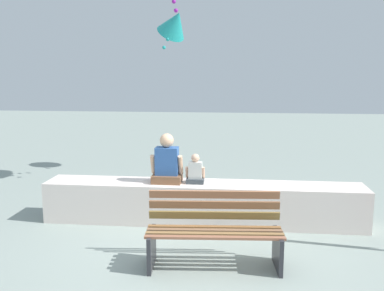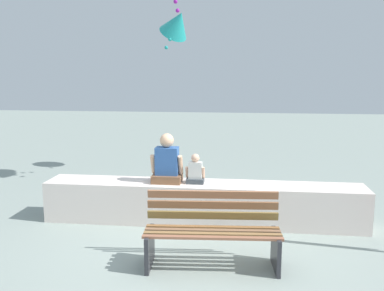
% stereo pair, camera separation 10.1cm
% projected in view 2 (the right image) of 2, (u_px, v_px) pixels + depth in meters
% --- Properties ---
extents(ground_plane, '(40.00, 40.00, 0.00)m').
position_uv_depth(ground_plane, '(196.00, 248.00, 5.71)').
color(ground_plane, gray).
extents(seawall_ledge, '(5.02, 0.64, 0.64)m').
position_uv_depth(seawall_ledge, '(203.00, 203.00, 6.64)').
color(seawall_ledge, silver).
rests_on(seawall_ledge, ground).
extents(park_bench, '(1.69, 0.73, 0.88)m').
position_uv_depth(park_bench, '(212.00, 232.00, 5.15)').
color(park_bench, '#945D44').
rests_on(park_bench, ground).
extents(person_adult, '(0.51, 0.37, 0.78)m').
position_uv_depth(person_adult, '(167.00, 163.00, 6.61)').
color(person_adult, brown).
rests_on(person_adult, seawall_ledge).
extents(person_child, '(0.31, 0.22, 0.47)m').
position_uv_depth(person_child, '(195.00, 172.00, 6.58)').
color(person_child, '#373F45').
rests_on(person_child, seawall_ledge).
extents(kite_teal, '(1.06, 1.06, 1.00)m').
position_uv_depth(kite_teal, '(177.00, 23.00, 9.35)').
color(kite_teal, teal).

